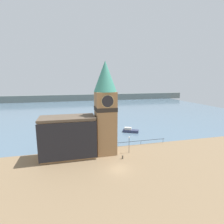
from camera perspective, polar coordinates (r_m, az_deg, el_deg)
name	(u,v)px	position (r m, az deg, el deg)	size (l,w,h in m)	color
ground_plane	(119,169)	(34.87, 2.28, -18.12)	(160.00, 160.00, 0.00)	#846B4C
water	(84,109)	(102.10, -9.03, 1.00)	(160.00, 120.00, 0.00)	slate
far_shoreline	(80,98)	(141.33, -10.55, 4.61)	(180.00, 3.00, 5.00)	slate
pier_railing	(141,141)	(46.63, 9.40, -9.34)	(13.50, 0.08, 1.09)	#232328
clock_tower	(105,106)	(38.63, -2.16, 2.00)	(5.04, 5.04, 20.69)	#9E754C
pier_building	(68,137)	(39.08, -14.13, -7.97)	(11.67, 5.80, 9.01)	#9E754C
boat_near	(130,130)	(56.88, 5.93, -6.00)	(5.21, 3.89, 1.54)	#333856
mooring_bollard_near	(123,157)	(38.62, 3.49, -14.41)	(0.33, 0.33, 0.81)	brown
mooring_bollard_far	(115,153)	(40.26, 0.93, -13.34)	(0.29, 0.29, 0.78)	brown
lamp_post	(129,142)	(40.78, 5.62, -9.57)	(0.32, 0.32, 3.91)	#2D2D33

